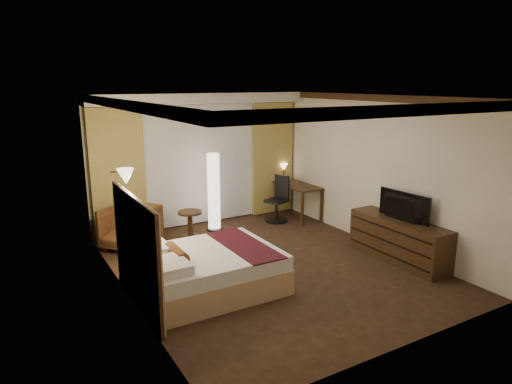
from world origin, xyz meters
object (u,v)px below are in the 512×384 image
television (400,203)px  side_table (190,224)px  floor_lamp (214,192)px  armchair (130,225)px  bed (208,271)px  office_chair (277,199)px  desk (296,201)px  dresser (399,240)px

television → side_table: bearing=38.5°
floor_lamp → armchair: bearing=-172.9°
bed → office_chair: 3.48m
desk → dresser: bearing=-89.0°
side_table → television: size_ratio=0.52×
dresser → armchair: bearing=142.9°
office_chair → dresser: bearing=-98.2°
side_table → office_chair: size_ratio=0.52×
television → floor_lamp: bearing=29.6°
bed → side_table: bed is taller
armchair → desk: armchair is taller
bed → floor_lamp: size_ratio=1.25×
side_table → floor_lamp: 0.81m
bed → desk: desk is taller
bed → desk: size_ratio=1.54×
bed → armchair: bearing=102.6°
office_chair → dresser: 2.92m
bed → floor_lamp: 2.78m
bed → dresser: dresser is taller
armchair → side_table: 1.16m
desk → office_chair: size_ratio=1.29×
desk → television: television is taller
bed → armchair: size_ratio=2.29×
floor_lamp → office_chair: 1.42m
dresser → television: television is taller
armchair → dresser: (3.70, -2.80, -0.07)m
side_table → floor_lamp: size_ratio=0.32×
armchair → side_table: size_ratio=1.68×
floor_lamp → office_chair: size_ratio=1.59×
office_chair → dresser: office_chair is taller
desk → office_chair: office_chair is taller
armchair → desk: size_ratio=0.67×
television → desk: bearing=-2.7°
dresser → television: size_ratio=1.85×
side_table → armchair: bearing=-177.5°
bed → office_chair: bearing=40.9°
office_chair → television: size_ratio=1.00×
floor_lamp → dresser: (1.96, -3.02, -0.43)m
bed → armchair: armchair is taller
side_table → dresser: 3.83m
bed → desk: (3.16, 2.32, 0.09)m
side_table → dresser: dresser is taller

